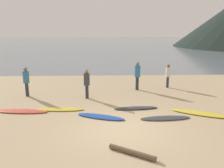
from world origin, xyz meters
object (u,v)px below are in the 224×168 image
(surfboard_5, at_px, (201,113))
(person_2, at_px, (137,73))
(surfboard_2, at_px, (101,117))
(driftwood_log, at_px, (132,152))
(surfboard_0, at_px, (21,111))
(person_0, at_px, (168,74))
(person_3, at_px, (87,82))
(surfboard_4, at_px, (165,118))
(surfboard_1, at_px, (61,109))
(surfboard_3, at_px, (136,108))
(person_1, at_px, (26,79))

(surfboard_5, bearing_deg, person_2, 144.34)
(surfboard_5, relative_size, person_2, 1.50)
(surfboard_2, distance_m, driftwood_log, 3.29)
(surfboard_0, height_order, surfboard_5, surfboard_5)
(person_0, height_order, person_2, person_2)
(surfboard_5, xyz_separation_m, person_3, (-5.37, 2.71, 0.92))
(surfboard_0, bearing_deg, surfboard_4, -3.57)
(surfboard_2, relative_size, surfboard_5, 0.82)
(person_0, bearing_deg, surfboard_0, 10.85)
(surfboard_2, xyz_separation_m, driftwood_log, (1.01, -3.13, 0.04))
(surfboard_2, xyz_separation_m, surfboard_5, (4.58, 0.24, 0.00))
(person_2, bearing_deg, surfboard_5, -176.45)
(surfboard_2, xyz_separation_m, surfboard_4, (2.80, -0.24, -0.01))
(surfboard_1, xyz_separation_m, surfboard_4, (4.71, -1.28, -0.00))
(surfboard_2, distance_m, person_3, 3.20)
(person_2, height_order, driftwood_log, person_2)
(surfboard_3, height_order, person_0, person_0)
(person_1, bearing_deg, driftwood_log, 129.36)
(surfboard_4, height_order, person_3, person_3)
(person_3, bearing_deg, surfboard_4, -112.86)
(surfboard_1, distance_m, surfboard_5, 6.54)
(surfboard_3, relative_size, person_2, 1.19)
(person_0, bearing_deg, surfboard_4, 56.27)
(person_0, xyz_separation_m, person_2, (-2.09, -0.52, 0.14))
(surfboard_5, xyz_separation_m, driftwood_log, (-3.56, -3.37, 0.04))
(surfboard_1, xyz_separation_m, surfboard_2, (1.92, -1.04, 0.01))
(surfboard_0, relative_size, person_3, 1.54)
(surfboard_5, relative_size, person_0, 1.73)
(person_0, bearing_deg, surfboard_5, 74.55)
(person_0, bearing_deg, surfboard_3, 39.59)
(surfboard_3, bearing_deg, surfboard_1, 175.66)
(person_0, bearing_deg, person_3, 6.20)
(surfboard_1, height_order, surfboard_4, surfboard_1)
(surfboard_4, bearing_deg, driftwood_log, -126.19)
(surfboard_2, distance_m, surfboard_3, 2.01)
(surfboard_0, height_order, surfboard_2, surfboard_2)
(surfboard_1, bearing_deg, person_0, 35.57)
(surfboard_4, relative_size, person_3, 1.34)
(surfboard_2, bearing_deg, surfboard_5, 23.89)
(surfboard_3, xyz_separation_m, person_0, (2.66, 4.19, 0.87))
(surfboard_2, height_order, surfboard_4, surfboard_2)
(surfboard_2, relative_size, person_1, 1.30)
(person_2, bearing_deg, driftwood_log, 147.38)
(surfboard_3, distance_m, person_1, 6.51)
(surfboard_5, relative_size, driftwood_log, 1.73)
(surfboard_4, xyz_separation_m, person_1, (-7.07, 3.74, 0.97))
(surfboard_5, bearing_deg, surfboard_2, -149.85)
(surfboard_1, bearing_deg, surfboard_4, -13.70)
(surfboard_1, height_order, person_3, person_3)
(surfboard_2, bearing_deg, person_3, 125.97)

